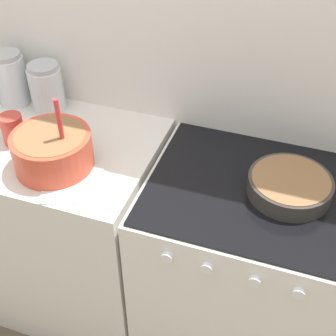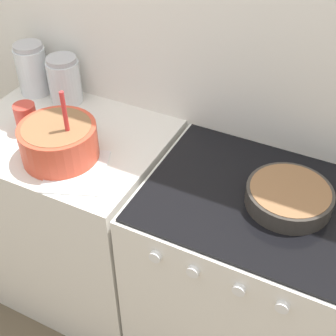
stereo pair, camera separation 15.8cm
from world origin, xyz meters
name	(u,v)px [view 2 (the right image)]	position (x,y,z in m)	size (l,w,h in m)	color
wall_back	(191,58)	(0.00, 0.63, 1.20)	(4.57, 0.05, 2.40)	white
countertop_cabinet	(77,218)	(-0.39, 0.30, 0.47)	(0.79, 0.61, 0.93)	silver
stove	(239,282)	(0.38, 0.30, 0.47)	(0.74, 0.63, 0.93)	white
mixing_bowl	(59,140)	(-0.31, 0.19, 1.01)	(0.28, 0.28, 0.29)	#D84C33
baking_pan	(289,196)	(0.50, 0.32, 0.97)	(0.28, 0.28, 0.06)	#38332D
storage_jar_left	(33,72)	(-0.69, 0.52, 1.03)	(0.13, 0.13, 0.22)	silver
storage_jar_middle	(65,83)	(-0.52, 0.52, 1.02)	(0.14, 0.14, 0.20)	silver
tin_can	(26,118)	(-0.52, 0.27, 0.99)	(0.08, 0.08, 0.12)	#CC3F33
recipe_page	(76,171)	(-0.21, 0.15, 0.94)	(0.28, 0.30, 0.01)	white
measuring_spoon	(48,159)	(-0.34, 0.15, 0.95)	(0.12, 0.04, 0.04)	white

